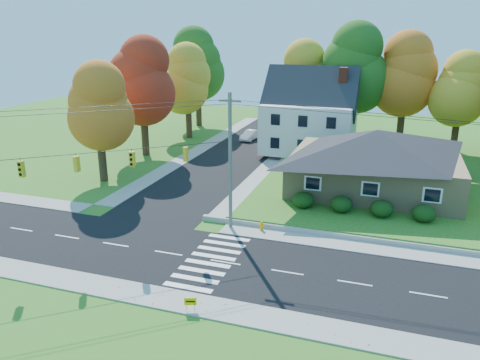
{
  "coord_description": "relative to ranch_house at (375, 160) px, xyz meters",
  "views": [
    {
      "loc": [
        9.29,
        -24.83,
        14.09
      ],
      "look_at": [
        -1.7,
        8.0,
        2.86
      ],
      "focal_mm": 35.0,
      "sensor_mm": 36.0,
      "label": 1
    }
  ],
  "objects": [
    {
      "name": "sidewalk_north",
      "position": [
        -8.0,
        -11.0,
        -3.23
      ],
      "size": [
        90.0,
        2.0,
        0.08
      ],
      "primitive_type": "cube",
      "color": "#9C9A90",
      "rests_on": "ground"
    },
    {
      "name": "sidewalk_south",
      "position": [
        -8.0,
        -21.0,
        -3.23
      ],
      "size": [
        90.0,
        2.0,
        0.08
      ],
      "primitive_type": "cube",
      "color": "#9C9A90",
      "rests_on": "ground"
    },
    {
      "name": "ranch_house",
      "position": [
        0.0,
        0.0,
        0.0
      ],
      "size": [
        14.6,
        10.6,
        5.4
      ],
      "color": "tan",
      "rests_on": "lawn"
    },
    {
      "name": "colonial_house",
      "position": [
        -7.96,
        12.0,
        1.32
      ],
      "size": [
        10.4,
        8.4,
        9.6
      ],
      "color": "silver",
      "rests_on": "lawn"
    },
    {
      "name": "yard_sign",
      "position": [
        -7.87,
        -21.61,
        -2.69
      ],
      "size": [
        0.62,
        0.24,
        0.81
      ],
      "color": "black",
      "rests_on": "ground"
    },
    {
      "name": "white_car",
      "position": [
        -16.69,
        17.17,
        -2.61
      ],
      "size": [
        1.92,
        4.03,
        1.27
      ],
      "primitive_type": "imported",
      "rotation": [
        0.0,
        0.0,
        -0.15
      ],
      "color": "white",
      "rests_on": "road_cross"
    },
    {
      "name": "traffic_infrastructure",
      "position": [
        -8.15,
        -14.65,
        1.88
      ],
      "size": [
        38.1,
        10.66,
        10.0
      ],
      "color": "#666059",
      "rests_on": "ground"
    },
    {
      "name": "hedge_row",
      "position": [
        -0.5,
        -6.2,
        -2.13
      ],
      "size": [
        10.7,
        1.7,
        1.27
      ],
      "color": "#163A10",
      "rests_on": "lawn"
    },
    {
      "name": "tree_lot_1",
      "position": [
        -4.0,
        17.0,
        6.35
      ],
      "size": [
        7.84,
        7.84,
        14.6
      ],
      "color": "#3F2A19",
      "rests_on": "lawn"
    },
    {
      "name": "tree_west_2",
      "position": [
        -25.0,
        16.0,
        4.54
      ],
      "size": [
        6.72,
        6.72,
        12.51
      ],
      "color": "#3F2A19",
      "rests_on": "ground"
    },
    {
      "name": "tree_lot_0",
      "position": [
        -10.0,
        18.0,
        5.04
      ],
      "size": [
        6.72,
        6.72,
        12.51
      ],
      "color": "#3F2A19",
      "rests_on": "lawn"
    },
    {
      "name": "road_main",
      "position": [
        -8.0,
        -16.0,
        -3.26
      ],
      "size": [
        90.0,
        8.0,
        0.02
      ],
      "primitive_type": "cube",
      "color": "black",
      "rests_on": "ground"
    },
    {
      "name": "road_cross",
      "position": [
        -16.0,
        10.0,
        -3.25
      ],
      "size": [
        8.0,
        44.0,
        0.02
      ],
      "primitive_type": "cube",
      "color": "black",
      "rests_on": "ground"
    },
    {
      "name": "tree_lot_2",
      "position": [
        2.0,
        18.0,
        5.7
      ],
      "size": [
        7.28,
        7.28,
        13.56
      ],
      "color": "#3F2A19",
      "rests_on": "lawn"
    },
    {
      "name": "lawn",
      "position": [
        5.0,
        5.0,
        -3.02
      ],
      "size": [
        30.0,
        30.0,
        0.5
      ],
      "primitive_type": "cube",
      "color": "#3D7923",
      "rests_on": "ground"
    },
    {
      "name": "tree_west_3",
      "position": [
        -27.0,
        24.0,
        5.85
      ],
      "size": [
        7.84,
        7.84,
        14.6
      ],
      "color": "#3F2A19",
      "rests_on": "ground"
    },
    {
      "name": "ground",
      "position": [
        -8.0,
        -16.0,
        -3.27
      ],
      "size": [
        120.0,
        120.0,
        0.0
      ],
      "primitive_type": "plane",
      "color": "#3D7923"
    },
    {
      "name": "tree_lot_3",
      "position": [
        8.0,
        17.0,
        4.39
      ],
      "size": [
        6.16,
        6.16,
        11.47
      ],
      "color": "#3F2A19",
      "rests_on": "lawn"
    },
    {
      "name": "tree_west_1",
      "position": [
        -26.0,
        6.0,
        5.2
      ],
      "size": [
        7.28,
        7.28,
        13.56
      ],
      "color": "#3F2A19",
      "rests_on": "ground"
    },
    {
      "name": "tree_west_0",
      "position": [
        -25.0,
        -4.0,
        3.89
      ],
      "size": [
        6.16,
        6.16,
        11.47
      ],
      "color": "#3F2A19",
      "rests_on": "ground"
    },
    {
      "name": "fire_hydrant",
      "position": [
        -7.19,
        -10.56,
        -2.92
      ],
      "size": [
        0.42,
        0.33,
        0.73
      ],
      "color": "#DA9900",
      "rests_on": "ground"
    }
  ]
}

